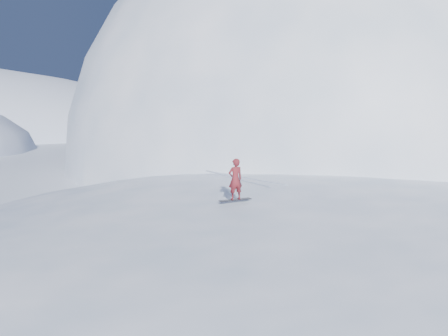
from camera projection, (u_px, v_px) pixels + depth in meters
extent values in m
plane|color=white|center=(317.00, 253.00, 16.28)|extent=(400.00, 400.00, 0.00)
ellipsoid|color=white|center=(294.00, 231.00, 19.40)|extent=(36.00, 28.00, 4.80)
ellipsoid|color=white|center=(327.00, 160.00, 48.89)|extent=(60.00, 56.00, 56.00)
ellipsoid|color=white|center=(269.00, 173.00, 38.44)|extent=(28.00, 24.00, 18.00)
ellipsoid|color=white|center=(256.00, 291.00, 12.80)|extent=(6.00, 5.40, 0.80)
ellipsoid|color=white|center=(213.00, 223.00, 20.82)|extent=(7.00, 6.30, 1.00)
ellipsoid|color=white|center=(371.00, 213.00, 22.83)|extent=(4.00, 3.60, 0.60)
cube|color=black|center=(235.00, 200.00, 15.06)|extent=(1.30, 0.25, 0.02)
imported|color=maroon|center=(235.00, 179.00, 14.96)|extent=(0.57, 0.37, 1.56)
cube|color=silver|center=(234.00, 178.00, 20.27)|extent=(0.65, 5.98, 0.04)
cube|color=silver|center=(243.00, 177.00, 20.47)|extent=(1.60, 5.81, 0.04)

